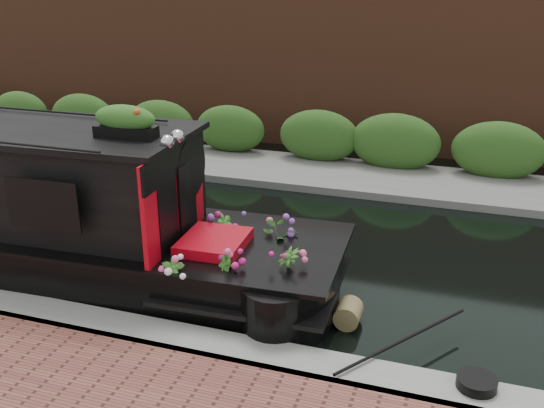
% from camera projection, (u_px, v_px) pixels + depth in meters
% --- Properties ---
extents(ground, '(80.00, 80.00, 0.00)m').
position_uv_depth(ground, '(240.00, 245.00, 10.80)').
color(ground, black).
rests_on(ground, ground).
extents(near_bank_coping, '(40.00, 0.60, 0.50)m').
position_uv_depth(near_bank_coping, '(148.00, 346.00, 7.88)').
color(near_bank_coping, gray).
rests_on(near_bank_coping, ground).
extents(far_bank_path, '(40.00, 2.40, 0.34)m').
position_uv_depth(far_bank_path, '(303.00, 175.00, 14.52)').
color(far_bank_path, '#62625E').
rests_on(far_bank_path, ground).
extents(far_hedge, '(40.00, 1.10, 2.80)m').
position_uv_depth(far_hedge, '(313.00, 164.00, 15.32)').
color(far_hedge, '#294F1A').
rests_on(far_hedge, ground).
extents(far_brick_wall, '(40.00, 1.00, 8.00)m').
position_uv_depth(far_brick_wall, '(332.00, 144.00, 17.18)').
color(far_brick_wall, '#59301E').
rests_on(far_brick_wall, ground).
extents(rope_fender, '(0.35, 0.41, 0.35)m').
position_uv_depth(rope_fender, '(348.00, 313.00, 8.30)').
color(rope_fender, brown).
rests_on(rope_fender, ground).
extents(coiled_mooring_rope, '(0.45, 0.45, 0.12)m').
position_uv_depth(coiled_mooring_rope, '(477.00, 383.00, 6.69)').
color(coiled_mooring_rope, black).
rests_on(coiled_mooring_rope, near_bank_coping).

